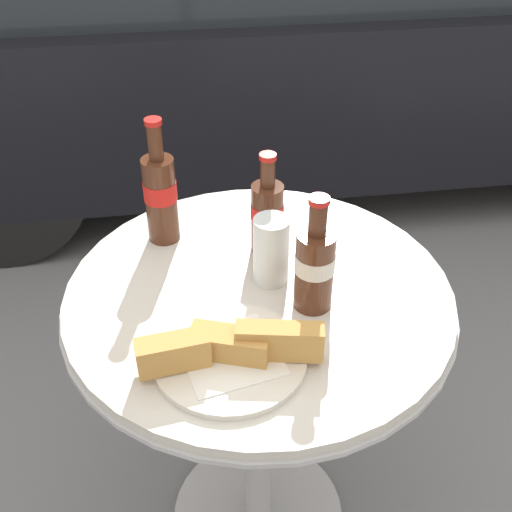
{
  "coord_description": "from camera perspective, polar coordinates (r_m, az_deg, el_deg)",
  "views": [
    {
      "loc": [
        -0.14,
        -0.9,
        1.5
      ],
      "look_at": [
        0.0,
        0.04,
        0.8
      ],
      "focal_mm": 45.0,
      "sensor_mm": 36.0,
      "label": 1
    }
  ],
  "objects": [
    {
      "name": "cola_bottle_right",
      "position": [
        1.1,
        5.24,
        -0.83
      ],
      "size": [
        0.07,
        0.07,
        0.22
      ],
      "color": "#4C2819",
      "rests_on": "bistro_table"
    },
    {
      "name": "cola_bottle_center",
      "position": [
        1.27,
        -8.49,
        5.45
      ],
      "size": [
        0.07,
        0.07,
        0.26
      ],
      "color": "#4C2819",
      "rests_on": "bistro_table"
    },
    {
      "name": "drinking_glass",
      "position": [
        1.17,
        1.35,
        0.28
      ],
      "size": [
        0.07,
        0.07,
        0.13
      ],
      "color": "black",
      "rests_on": "bistro_table"
    },
    {
      "name": "cola_bottle_left",
      "position": [
        1.23,
        1.0,
        3.8
      ],
      "size": [
        0.06,
        0.06,
        0.21
      ],
      "color": "#4C2819",
      "rests_on": "bistro_table"
    },
    {
      "name": "lunch_plate_near",
      "position": [
        1.03,
        -2.32,
        -8.44
      ],
      "size": [
        0.3,
        0.25,
        0.07
      ],
      "color": "silver",
      "rests_on": "bistro_table"
    },
    {
      "name": "parked_car",
      "position": [
        3.05,
        3.68,
        20.67
      ],
      "size": [
        4.26,
        1.66,
        1.37
      ],
      "color": "black",
      "rests_on": "ground_plane"
    },
    {
      "name": "bistro_table",
      "position": [
        1.3,
        0.23,
        -9.0
      ],
      "size": [
        0.73,
        0.73,
        0.75
      ],
      "color": "#B7B7BC",
      "rests_on": "ground_plane"
    }
  ]
}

